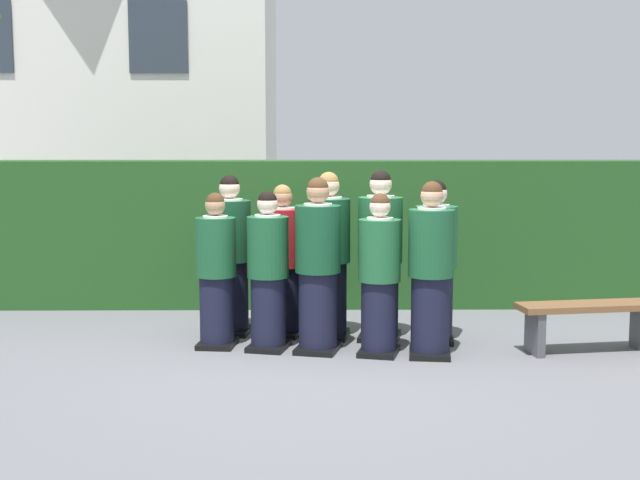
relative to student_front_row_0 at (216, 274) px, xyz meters
name	(u,v)px	position (x,y,z in m)	size (l,w,h in m)	color
ground_plane	(320,351)	(1.02, -0.21, -0.73)	(60.00, 60.00, 0.00)	slate
student_front_row_0	(216,274)	(0.00, 0.00, 0.00)	(0.40, 0.51, 1.53)	black
student_front_row_1	(268,275)	(0.52, -0.12, 0.01)	(0.45, 0.51, 1.55)	black
student_front_row_2	(318,269)	(1.00, -0.20, 0.08)	(0.49, 0.57, 1.69)	black
student_front_row_3	(379,278)	(1.58, -0.32, 0.01)	(0.45, 0.51, 1.54)	black
student_front_row_4	(431,273)	(2.06, -0.38, 0.06)	(0.44, 0.52, 1.66)	black
student_rear_row_0	(230,258)	(0.09, 0.57, 0.07)	(0.44, 0.55, 1.67)	black
student_in_red_blazer	(283,264)	(0.64, 0.47, 0.03)	(0.45, 0.52, 1.58)	black
student_rear_row_2	(328,259)	(1.11, 0.38, 0.09)	(0.46, 0.57, 1.71)	black
student_rear_row_3	(380,259)	(1.64, 0.30, 0.10)	(0.49, 0.57, 1.73)	black
student_rear_row_4	(435,265)	(2.19, 0.19, 0.05)	(0.43, 0.54, 1.64)	black
hedge	(318,233)	(1.02, 2.09, 0.16)	(8.76, 0.70, 1.78)	#214C1E
school_building_main	(103,33)	(-2.75, 7.11, 3.15)	(6.32, 4.30, 7.57)	silver
oak_tree_left	(0,31)	(-4.40, 6.68, 3.13)	(3.54, 3.54, 5.64)	brown
wooden_bench	(589,316)	(3.61, -0.27, -0.38)	(1.44, 0.57, 0.48)	brown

